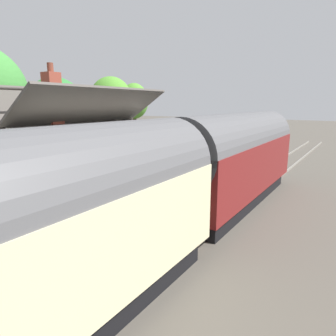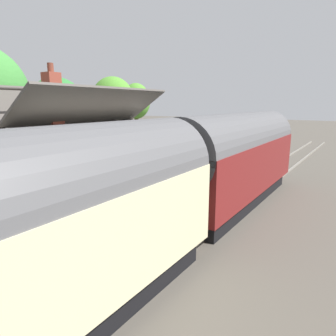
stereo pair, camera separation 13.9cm
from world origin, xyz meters
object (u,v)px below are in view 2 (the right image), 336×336
at_px(bench_near_building, 239,144).
at_px(planter_corner_building, 218,143).
at_px(bench_platform_end, 218,150).
at_px(planter_bench_right, 197,147).
at_px(train, 186,177).
at_px(planter_edge_far, 216,140).
at_px(station_building, 80,154).
at_px(planter_by_door, 187,157).
at_px(tree_behind_building, 58,110).
at_px(tree_mid_background, 69,107).
at_px(station_sign_board, 219,148).
at_px(bench_mid_platform, 176,162).
at_px(planter_edge_near, 69,214).
at_px(planter_under_sign, 134,162).
at_px(tree_far_left, 113,99).
at_px(tree_far_right, 136,102).

bearing_deg(bench_near_building, planter_corner_building, 90.53).
xyz_separation_m(bench_platform_end, planter_bench_right, (0.99, 2.35, -0.09)).
relative_size(train, planter_edge_far, 21.89).
height_order(station_building, bench_platform_end, station_building).
relative_size(planter_by_door, tree_behind_building, 0.14).
height_order(station_building, tree_mid_background, station_building).
distance_m(bench_platform_end, bench_near_building, 3.86).
distance_m(planter_edge_far, planter_corner_building, 2.39).
xyz_separation_m(planter_by_door, station_sign_board, (-0.26, -2.52, 0.91)).
bearing_deg(bench_mid_platform, planter_bench_right, 18.40).
bearing_deg(planter_bench_right, planter_edge_near, -166.49).
xyz_separation_m(bench_near_building, planter_under_sign, (-10.97, 2.44, -0.04)).
height_order(station_building, planter_corner_building, station_building).
bearing_deg(tree_far_left, planter_corner_building, -72.09).
bearing_deg(bench_near_building, train, -165.46).
bearing_deg(tree_mid_background, planter_corner_building, -58.54).
relative_size(station_building, tree_mid_background, 1.14).
bearing_deg(planter_edge_near, bench_mid_platform, 9.57).
bearing_deg(train, planter_edge_far, 21.89).
height_order(bench_platform_end, planter_edge_far, planter_edge_far).
distance_m(planter_corner_building, tree_behind_building, 14.28).
xyz_separation_m(planter_edge_near, tree_behind_building, (5.37, 7.65, 3.20)).
relative_size(bench_mid_platform, planter_under_sign, 1.69).
relative_size(planter_edge_far, station_sign_board, 0.57).
height_order(planter_edge_near, station_sign_board, station_sign_board).
xyz_separation_m(station_building, tree_far_left, (12.44, 10.03, 2.68)).
distance_m(bench_mid_platform, station_sign_board, 3.11).
xyz_separation_m(planter_by_door, planter_edge_far, (9.00, 1.97, 0.20)).
bearing_deg(planter_edge_far, planter_under_sign, -177.23).
relative_size(bench_near_building, planter_by_door, 1.65).
distance_m(train, tree_mid_background, 19.62).
height_order(bench_platform_end, station_sign_board, station_sign_board).
height_order(station_building, tree_behind_building, station_building).
xyz_separation_m(bench_mid_platform, station_sign_board, (2.56, -1.62, 0.71)).
height_order(bench_mid_platform, planter_corner_building, bench_mid_platform).
xyz_separation_m(planter_edge_near, planter_bench_right, (15.74, 3.78, 0.05)).
height_order(planter_edge_far, tree_far_left, tree_far_left).
bearing_deg(tree_far_left, planter_edge_near, -139.97).
bearing_deg(train, tree_mid_background, 63.54).
distance_m(tree_far_left, tree_behind_building, 11.41).
bearing_deg(planter_by_door, tree_far_right, 55.17).
relative_size(train, station_sign_board, 12.53).
bearing_deg(bench_near_building, planter_edge_far, 55.94).
height_order(bench_near_building, planter_edge_near, bench_near_building).
distance_m(planter_by_door, planter_corner_building, 6.95).
distance_m(bench_platform_end, planter_corner_building, 4.23).
xyz_separation_m(planter_edge_near, tree_far_right, (19.26, 13.28, 3.78)).
bearing_deg(tree_far_right, planter_corner_building, -93.83).
bearing_deg(tree_behind_building, bench_mid_platform, -60.40).
bearing_deg(planter_under_sign, tree_mid_background, 70.17).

